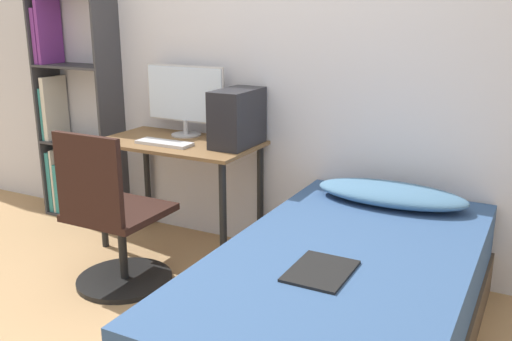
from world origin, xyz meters
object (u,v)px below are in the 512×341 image
bookshelf (68,111)px  keyboard (164,143)px  bed (343,306)px  pc_tower (237,118)px  office_chair (114,229)px  monitor (185,97)px

bookshelf → keyboard: (1.09, -0.27, -0.07)m
bed → pc_tower: size_ratio=5.14×
bookshelf → bed: bearing=-19.0°
office_chair → bed: office_chair is taller
bookshelf → pc_tower: 1.53m
monitor → pc_tower: 0.48m
keyboard → bed: bearing=-22.7°
bed → office_chair: bearing=177.7°
monitor → keyboard: bearing=-83.6°
bed → monitor: bearing=148.6°
office_chair → monitor: monitor is taller
bookshelf → keyboard: bearing=-14.0°
bed → keyboard: keyboard is taller
office_chair → keyboard: (-0.02, 0.54, 0.39)m
bookshelf → office_chair: 1.46m
office_chair → pc_tower: 1.01m
office_chair → monitor: bearing=93.9°
bookshelf → pc_tower: bookshelf is taller
keyboard → pc_tower: pc_tower is taller
monitor → bed: bearing=-31.4°
bookshelf → office_chair: size_ratio=1.86×
office_chair → bed: 1.41m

